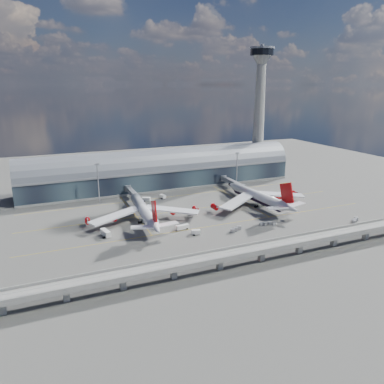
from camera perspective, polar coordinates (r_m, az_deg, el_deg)
name	(u,v)px	position (r m, az deg, el deg)	size (l,w,h in m)	color
ground	(207,220)	(210.31, 2.26, -4.22)	(500.00, 500.00, 0.00)	#474744
taxi_lines	(191,208)	(229.35, -0.09, -2.46)	(200.00, 80.12, 0.01)	gold
terminal	(162,171)	(276.76, -4.60, 3.16)	(200.00, 30.00, 28.00)	#1C222F
control_tower	(259,112)	(312.20, 10.21, 11.90)	(19.00, 19.00, 103.00)	gray
guideway	(262,249)	(164.01, 10.56, -8.55)	(220.00, 8.50, 7.20)	gray
floodlight_mast_left	(98,182)	(243.13, -14.10, 1.46)	(3.00, 0.70, 25.70)	gray
floodlight_mast_right	(237,169)	(275.72, 6.85, 3.53)	(3.00, 0.70, 25.70)	gray
airliner_left	(144,212)	(206.85, -7.26, -2.98)	(63.69, 66.94, 20.39)	white
airliner_right	(259,197)	(236.04, 10.13, -0.76)	(65.03, 67.98, 21.56)	white
jet_bridge_left	(132,192)	(247.34, -9.16, -0.04)	(4.40, 28.00, 7.25)	gray
jet_bridge_right	(232,182)	(271.49, 6.06, 1.53)	(4.40, 32.00, 7.25)	gray
service_truck_0	(106,233)	(192.35, -13.04, -6.11)	(4.27, 8.01, 3.16)	silver
service_truck_1	(196,232)	(189.38, 0.61, -6.15)	(4.67, 2.85, 2.53)	silver
service_truck_2	(182,227)	(195.95, -1.47, -5.36)	(7.11, 2.61, 2.52)	silver
service_truck_3	(277,204)	(238.24, 12.79, -1.83)	(3.58, 5.66, 2.56)	silver
service_truck_4	(163,197)	(249.11, -4.50, -0.69)	(3.26, 4.88, 2.59)	silver
service_truck_5	(146,199)	(244.66, -6.97, -1.08)	(5.45, 4.44, 2.51)	silver
cargo_train_0	(236,229)	(195.30, 6.69, -5.65)	(8.19, 5.10, 1.84)	gray
cargo_train_1	(267,224)	(205.91, 11.43, -4.76)	(9.35, 3.60, 1.55)	gray
cargo_train_2	(355,220)	(225.31, 23.59, -3.96)	(7.61, 5.84, 1.79)	gray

